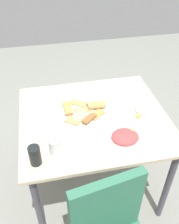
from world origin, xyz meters
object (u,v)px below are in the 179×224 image
(drinking_glass, at_px, (55,146))
(paper_napkin, at_px, (117,97))
(fork, at_px, (116,96))
(spoon, at_px, (118,98))
(pide_platter, at_px, (83,112))
(soda_can, at_px, (35,155))
(dining_table, at_px, (94,126))
(salad_plate_greens, at_px, (144,110))
(salad_plate_rice, at_px, (125,137))

(drinking_glass, height_order, paper_napkin, drinking_glass)
(fork, xyz_separation_m, spoon, (0.00, 0.04, 0.00))
(pide_platter, distance_m, soda_can, 0.50)
(pide_platter, bearing_deg, drinking_glass, 54.60)
(spoon, bearing_deg, pide_platter, 38.48)
(drinking_glass, distance_m, spoon, 0.67)
(soda_can, height_order, paper_napkin, soda_can)
(dining_table, distance_m, spoon, 0.29)
(soda_can, height_order, spoon, soda_can)
(pide_platter, xyz_separation_m, drinking_glass, (0.22, 0.31, 0.04))
(dining_table, height_order, salad_plate_greens, salad_plate_greens)
(fork, bearing_deg, salad_plate_greens, 138.65)
(spoon, bearing_deg, salad_plate_rice, 94.79)
(dining_table, distance_m, soda_can, 0.54)
(salad_plate_greens, relative_size, salad_plate_rice, 0.89)
(pide_platter, relative_size, spoon, 1.91)
(paper_napkin, bearing_deg, soda_can, 39.21)
(pide_platter, bearing_deg, soda_can, 47.70)
(salad_plate_rice, xyz_separation_m, fork, (-0.08, -0.45, -0.01))
(pide_platter, bearing_deg, spoon, -157.20)
(spoon, bearing_deg, salad_plate_greens, 139.58)
(salad_plate_rice, distance_m, soda_can, 0.55)
(dining_table, height_order, spoon, spoon)
(pide_platter, distance_m, salad_plate_rice, 0.36)
(salad_plate_greens, height_order, fork, salad_plate_greens)
(pide_platter, height_order, spoon, pide_platter)
(salad_plate_rice, xyz_separation_m, drinking_glass, (0.43, 0.02, 0.03))
(pide_platter, xyz_separation_m, fork, (-0.29, -0.16, -0.01))
(pide_platter, distance_m, drinking_glass, 0.39)
(paper_napkin, bearing_deg, drinking_glass, 41.63)
(dining_table, height_order, paper_napkin, paper_napkin)
(drinking_glass, height_order, fork, drinking_glass)
(salad_plate_greens, bearing_deg, paper_napkin, -58.45)
(paper_napkin, xyz_separation_m, fork, (0.00, -0.02, 0.00))
(dining_table, relative_size, soda_can, 8.21)
(drinking_glass, relative_size, paper_napkin, 0.67)
(paper_napkin, relative_size, spoon, 0.92)
(spoon, bearing_deg, dining_table, 52.12)
(dining_table, height_order, salad_plate_rice, salad_plate_rice)
(soda_can, xyz_separation_m, spoon, (-0.62, -0.49, -0.06))
(paper_napkin, relative_size, fork, 0.80)
(paper_napkin, bearing_deg, fork, -90.00)
(dining_table, bearing_deg, salad_plate_rice, 118.79)
(salad_plate_rice, distance_m, spoon, 0.42)
(spoon, bearing_deg, drinking_glass, 56.15)
(salad_plate_rice, bearing_deg, salad_plate_greens, -132.69)
(pide_platter, bearing_deg, salad_plate_rice, 124.84)
(pide_platter, height_order, drinking_glass, drinking_glass)
(salad_plate_rice, height_order, spoon, salad_plate_rice)
(paper_napkin, height_order, fork, fork)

